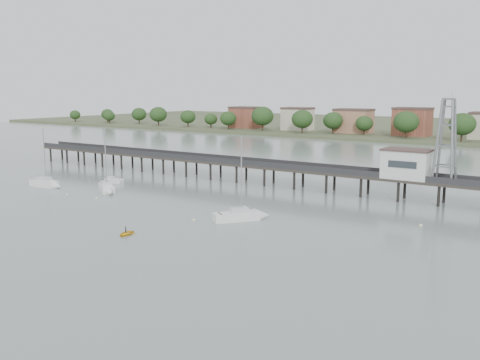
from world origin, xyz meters
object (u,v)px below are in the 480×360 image
(sailboat_a, at_px, (49,184))
(white_tender, at_px, (114,181))
(sailboat_c, at_px, (247,216))
(pier, at_px, (284,168))
(lattice_tower, at_px, (446,141))
(sailboat_b, at_px, (108,189))
(yellow_dinghy, at_px, (126,235))

(sailboat_a, xyz_separation_m, white_tender, (7.13, 11.02, -0.18))
(white_tender, bearing_deg, sailboat_c, -26.60)
(sailboat_a, bearing_deg, white_tender, 53.93)
(pier, distance_m, lattice_tower, 32.34)
(sailboat_c, height_order, white_tender, sailboat_c)
(sailboat_c, distance_m, white_tender, 43.11)
(sailboat_b, xyz_separation_m, white_tender, (-7.21, 8.26, -0.17))
(pier, height_order, lattice_tower, lattice_tower)
(sailboat_a, distance_m, yellow_dinghy, 43.09)
(sailboat_c, bearing_deg, sailboat_b, 122.09)
(white_tender, bearing_deg, sailboat_b, -60.04)
(sailboat_c, xyz_separation_m, yellow_dinghy, (-9.07, -16.48, -0.64))
(pier, relative_size, yellow_dinghy, 54.10)
(yellow_dinghy, bearing_deg, sailboat_b, 132.44)
(lattice_tower, xyz_separation_m, sailboat_a, (-70.83, -27.60, -10.46))
(lattice_tower, distance_m, sailboat_c, 37.26)
(sailboat_c, relative_size, white_tender, 3.26)
(pier, height_order, sailboat_a, sailboat_a)
(sailboat_a, distance_m, white_tender, 13.13)
(sailboat_a, relative_size, sailboat_c, 0.94)
(pier, bearing_deg, white_tender, -152.75)
(sailboat_b, relative_size, yellow_dinghy, 4.71)
(sailboat_b, xyz_separation_m, yellow_dinghy, (25.28, -19.71, -0.64))
(sailboat_b, distance_m, sailboat_c, 34.49)
(lattice_tower, height_order, sailboat_b, lattice_tower)
(sailboat_a, xyz_separation_m, sailboat_c, (48.68, -0.47, -0.00))
(pier, bearing_deg, sailboat_c, -71.59)
(lattice_tower, height_order, sailboat_c, lattice_tower)
(sailboat_c, relative_size, yellow_dinghy, 4.87)
(sailboat_c, bearing_deg, white_tender, 112.00)
(pier, relative_size, sailboat_c, 11.10)
(pier, height_order, sailboat_c, sailboat_c)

